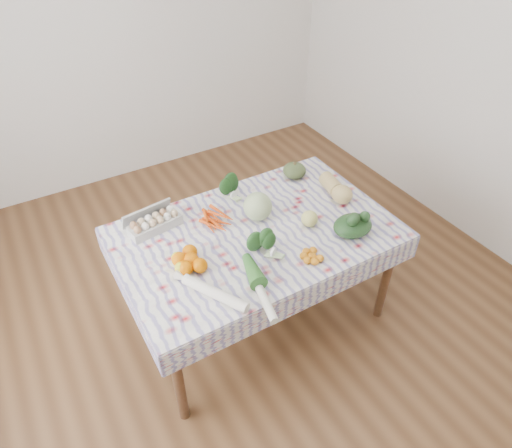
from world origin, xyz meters
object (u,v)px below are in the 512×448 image
object	(u,v)px
egg_carton	(155,223)
kabocha_squash	(294,170)
grapefruit	(309,219)
cabbage	(258,206)
butternut_squash	(336,187)
dining_table	(256,242)

from	to	relation	value
egg_carton	kabocha_squash	bearing A→B (deg)	-5.52
grapefruit	cabbage	bearing A→B (deg)	136.54
egg_carton	butternut_squash	size ratio (longest dim) A/B	1.12
egg_carton	kabocha_squash	size ratio (longest dim) A/B	1.99
butternut_squash	kabocha_squash	bearing A→B (deg)	117.85
kabocha_squash	butternut_squash	size ratio (longest dim) A/B	0.56
dining_table	grapefruit	xyz separation A→B (m)	(0.31, -0.11, 0.13)
cabbage	dining_table	bearing A→B (deg)	-124.93
kabocha_squash	butternut_squash	bearing A→B (deg)	-71.39
kabocha_squash	butternut_squash	world-z (taller)	butternut_squash
egg_carton	butternut_squash	world-z (taller)	butternut_squash
dining_table	butternut_squash	world-z (taller)	butternut_squash
butternut_squash	grapefruit	distance (m)	0.37
dining_table	grapefruit	bearing A→B (deg)	-20.05
dining_table	grapefruit	size ratio (longest dim) A/B	15.66
egg_carton	dining_table	bearing A→B (deg)	-40.95
dining_table	cabbage	xyz separation A→B (m)	(0.08, 0.11, 0.17)
egg_carton	grapefruit	xyz separation A→B (m)	(0.82, -0.44, 0.01)
kabocha_squash	grapefruit	xyz separation A→B (m)	(-0.23, -0.49, -0.00)
dining_table	cabbage	distance (m)	0.22
egg_carton	grapefruit	world-z (taller)	grapefruit
cabbage	grapefruit	bearing A→B (deg)	-43.46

